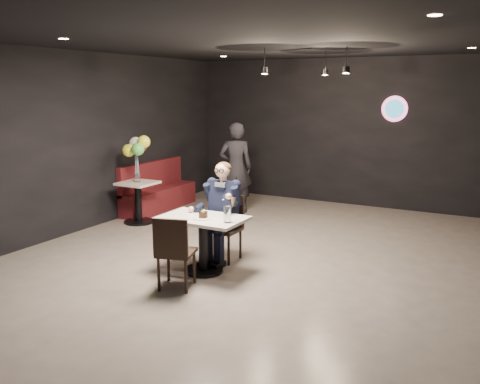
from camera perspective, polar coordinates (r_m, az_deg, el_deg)
The scene contains 17 objects.
floor at distance 6.88m, azimuth 1.66°, elevation -8.74°, with size 9.00×9.00×0.00m, color gray.
wall_sign at distance 10.47m, azimuth 16.97°, elevation 8.93°, with size 0.50×0.06×0.50m, color pink, non-canonical shape.
pendant_lights at distance 8.31m, azimuth 8.18°, elevation 14.83°, with size 1.40×1.20×0.36m, color black.
main_table at distance 6.71m, azimuth -4.16°, elevation -5.91°, with size 1.10×0.70×0.75m, color silver.
chair_far at distance 7.14m, azimuth -1.81°, elevation -4.11°, with size 0.42×0.46×0.92m, color black.
chair_near at distance 6.21m, azimuth -7.16°, elevation -6.59°, with size 0.42×0.46×0.92m, color black.
seated_man at distance 7.08m, azimuth -1.82°, elevation -2.08°, with size 0.60×0.80×1.44m, color black.
dessert_plate at distance 6.53m, azimuth -4.33°, elevation -2.94°, with size 0.24×0.24×0.01m, color white.
cake_slice at distance 6.52m, azimuth -4.15°, elevation -2.58°, with size 0.10×0.08×0.07m, color black.
mint_leaf at distance 6.49m, azimuth -4.18°, elevation -2.25°, with size 0.07×0.04×0.01m, color #2C8634.
sundae_glass at distance 6.32m, azimuth -1.45°, elevation -2.52°, with size 0.09×0.09×0.20m, color silver.
wafer_cone at distance 6.30m, azimuth -0.80°, elevation -1.21°, with size 0.06×0.06×0.13m, color tan.
booth_bench at distance 10.25m, azimuth -9.11°, elevation 0.66°, with size 0.48×1.91×0.96m, color #460F18.
side_table at distance 9.32m, azimuth -11.34°, elevation -1.13°, with size 0.61×0.61×0.76m, color silver.
balloon_vase at distance 9.23m, azimuth -11.45°, elevation 1.58°, with size 0.10×0.10×0.15m, color silver.
balloon_bunch at distance 9.17m, azimuth -11.55°, elevation 4.13°, with size 0.41×0.41×0.68m, color #F5FF35.
passerby at distance 9.85m, azimuth -0.49°, elevation 2.73°, with size 0.64×0.42×1.76m, color black.
Camera 1 is at (2.88, -5.78, 2.38)m, focal length 38.00 mm.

